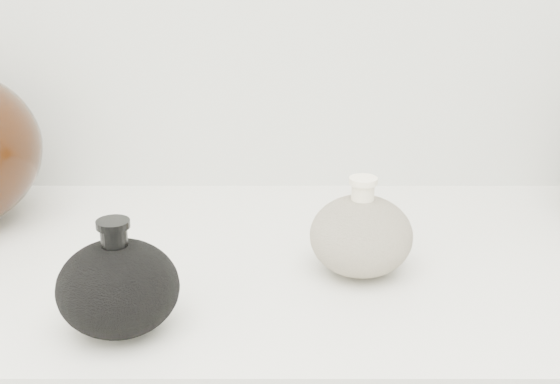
{
  "coord_description": "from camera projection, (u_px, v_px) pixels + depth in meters",
  "views": [
    {
      "loc": [
        -0.0,
        0.11,
        1.3
      ],
      "look_at": [
        -0.0,
        0.92,
        1.0
      ],
      "focal_mm": 50.0,
      "sensor_mm": 36.0,
      "label": 1
    }
  ],
  "objects": [
    {
      "name": "black_gourd_vase",
      "position": [
        118.0,
        287.0,
        0.75
      ],
      "size": [
        0.15,
        0.15,
        0.12
      ],
      "color": "black",
      "rests_on": "display_counter"
    },
    {
      "name": "cream_gourd_vase",
      "position": [
        361.0,
        235.0,
        0.87
      ],
      "size": [
        0.13,
        0.13,
        0.11
      ],
      "color": "#C7AF9D",
      "rests_on": "display_counter"
    }
  ]
}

